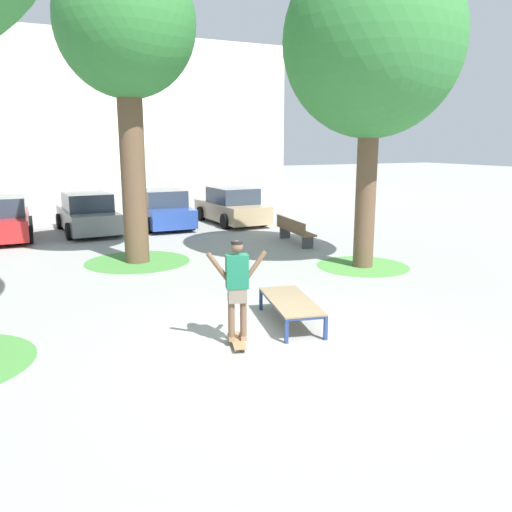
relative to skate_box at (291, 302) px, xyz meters
The scene contains 14 objects.
ground_plane 1.04m from the skate_box, 127.47° to the right, with size 120.00×120.00×0.00m, color #999993.
building_facade 33.02m from the skate_box, 92.69° to the left, with size 35.96×4.00×10.85m, color silver.
skate_box is the anchor object (origin of this frame).
skateboard 1.47m from the skate_box, 157.58° to the right, with size 0.41×0.82×0.09m.
skater 1.57m from the skate_box, 157.63° to the right, with size 0.98×0.38×1.69m.
tree_near_right 7.41m from the skate_box, 38.10° to the left, with size 4.53×4.53×8.17m.
grass_patch_near_right 5.15m from the skate_box, 38.10° to the left, with size 2.51×2.51×0.01m, color #519342.
tree_mid_back 8.74m from the skate_box, 102.40° to the left, with size 3.65×3.65×8.28m.
grass_patch_mid_back 6.56m from the skate_box, 102.40° to the left, with size 2.96×2.96×0.01m, color #47893D.
car_red 12.90m from the skate_box, 112.05° to the left, with size 2.05×4.27×1.50m.
car_grey 12.23m from the skate_box, 99.18° to the left, with size 2.02×4.25×1.50m.
car_blue 12.26m from the skate_box, 85.62° to the left, with size 1.99×4.24×1.50m.
car_tan 12.47m from the skate_box, 72.14° to the left, with size 2.01×4.25×1.50m.
park_bench 7.94m from the skate_box, 59.84° to the left, with size 0.71×2.43×0.83m.
Camera 1 is at (-3.98, -7.28, 3.33)m, focal length 36.32 mm.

